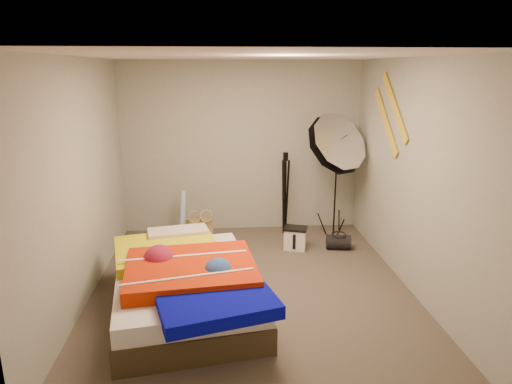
{
  "coord_description": "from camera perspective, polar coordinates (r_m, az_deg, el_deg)",
  "views": [
    {
      "loc": [
        -0.34,
        -4.65,
        2.39
      ],
      "look_at": [
        0.1,
        0.6,
        0.95
      ],
      "focal_mm": 32.0,
      "sensor_mm": 36.0,
      "label": 1
    }
  ],
  "objects": [
    {
      "name": "camera_tripod",
      "position": [
        6.64,
        3.65,
        0.52
      ],
      "size": [
        0.07,
        0.07,
        1.22
      ],
      "color": "black",
      "rests_on": "floor"
    },
    {
      "name": "wall_front",
      "position": [
        2.9,
        2.3,
        -7.82
      ],
      "size": [
        3.5,
        0.0,
        3.5
      ],
      "primitive_type": "plane",
      "rotation": [
        -1.57,
        0.0,
        0.0
      ],
      "color": "#999E8F",
      "rests_on": "floor"
    },
    {
      "name": "duffel_bag",
      "position": [
        6.33,
        10.25,
        -6.18
      ],
      "size": [
        0.36,
        0.25,
        0.2
      ],
      "primitive_type": "cylinder",
      "rotation": [
        0.0,
        1.57,
        -0.18
      ],
      "color": "black",
      "rests_on": "floor"
    },
    {
      "name": "wall_stripe_upper",
      "position": [
        5.66,
        16.96,
        10.18
      ],
      "size": [
        0.02,
        0.91,
        0.78
      ],
      "primitive_type": "cube",
      "rotation": [
        0.7,
        0.0,
        0.0
      ],
      "color": "gold",
      "rests_on": "wall_right"
    },
    {
      "name": "wall_stripe_lower",
      "position": [
        5.91,
        15.93,
        8.49
      ],
      "size": [
        0.02,
        0.91,
        0.78
      ],
      "primitive_type": "cube",
      "rotation": [
        0.7,
        0.0,
        0.0
      ],
      "color": "gold",
      "rests_on": "wall_right"
    },
    {
      "name": "wall_left",
      "position": [
        4.99,
        -21.07,
        1.05
      ],
      "size": [
        0.0,
        4.0,
        4.0
      ],
      "primitive_type": "plane",
      "rotation": [
        1.57,
        0.0,
        1.57
      ],
      "color": "#999E8F",
      "rests_on": "floor"
    },
    {
      "name": "floor",
      "position": [
        5.24,
        -0.56,
        -11.86
      ],
      "size": [
        4.0,
        4.0,
        0.0
      ],
      "primitive_type": "plane",
      "color": "brown",
      "rests_on": "ground"
    },
    {
      "name": "bed",
      "position": [
        4.73,
        -8.75,
        -11.27
      ],
      "size": [
        1.72,
        2.26,
        0.58
      ],
      "color": "#3F311E",
      "rests_on": "floor"
    },
    {
      "name": "camera_case",
      "position": [
        6.24,
        4.93,
        -5.87
      ],
      "size": [
        0.33,
        0.28,
        0.29
      ],
      "primitive_type": "cube",
      "rotation": [
        0.0,
        0.0,
        -0.3
      ],
      "color": "silver",
      "rests_on": "floor"
    },
    {
      "name": "wall_back",
      "position": [
        6.75,
        -1.84,
        5.56
      ],
      "size": [
        3.5,
        0.0,
        3.5
      ],
      "primitive_type": "plane",
      "rotation": [
        1.57,
        0.0,
        0.0
      ],
      "color": "#999E8F",
      "rests_on": "floor"
    },
    {
      "name": "wall_right",
      "position": [
        5.22,
        18.94,
        1.84
      ],
      "size": [
        0.0,
        4.0,
        4.0
      ],
      "primitive_type": "plane",
      "rotation": [
        1.57,
        0.0,
        -1.57
      ],
      "color": "#999E8F",
      "rests_on": "floor"
    },
    {
      "name": "tote_bag",
      "position": [
        6.47,
        -7.01,
        -4.8
      ],
      "size": [
        0.38,
        0.24,
        0.37
      ],
      "primitive_type": "cube",
      "rotation": [
        -0.14,
        0.0,
        0.25
      ],
      "color": "#9B854F",
      "rests_on": "floor"
    },
    {
      "name": "photo_umbrella",
      "position": [
        6.38,
        9.78,
        5.75
      ],
      "size": [
        0.93,
        0.99,
        1.89
      ],
      "color": "black",
      "rests_on": "floor"
    },
    {
      "name": "ceiling",
      "position": [
        4.66,
        -0.64,
        16.65
      ],
      "size": [
        4.0,
        4.0,
        0.0
      ],
      "primitive_type": "plane",
      "rotation": [
        3.14,
        0.0,
        0.0
      ],
      "color": "silver",
      "rests_on": "wall_back"
    },
    {
      "name": "wrapping_roll",
      "position": [
        6.65,
        -9.16,
        -2.82
      ],
      "size": [
        0.14,
        0.21,
        0.69
      ],
      "primitive_type": "cylinder",
      "rotation": [
        -0.17,
        0.0,
        -0.34
      ],
      "color": "#609CCE",
      "rests_on": "floor"
    }
  ]
}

